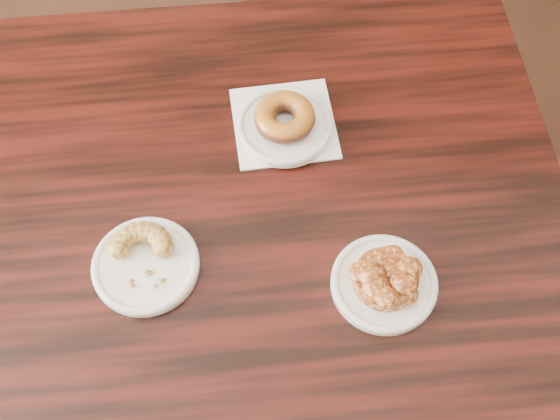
{
  "coord_description": "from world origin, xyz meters",
  "views": [
    {
      "loc": [
        -0.22,
        -0.26,
        1.69
      ],
      "look_at": [
        -0.2,
        0.24,
        0.8
      ],
      "focal_mm": 45.0,
      "sensor_mm": 36.0,
      "label": 1
    }
  ],
  "objects_px": {
    "glazed_donut": "(285,117)",
    "cruller_fragment": "(143,260)",
    "cafe_table": "(266,320)",
    "apple_fritter": "(386,278)"
  },
  "relations": [
    {
      "from": "glazed_donut",
      "to": "cruller_fragment",
      "type": "xyz_separation_m",
      "value": [
        -0.21,
        -0.24,
        -0.01
      ]
    },
    {
      "from": "cruller_fragment",
      "to": "cafe_table",
      "type": "bearing_deg",
      "value": 17.66
    },
    {
      "from": "cafe_table",
      "to": "cruller_fragment",
      "type": "xyz_separation_m",
      "value": [
        -0.17,
        -0.05,
        0.4
      ]
    },
    {
      "from": "cafe_table",
      "to": "apple_fritter",
      "type": "distance_m",
      "value": 0.45
    },
    {
      "from": "glazed_donut",
      "to": "apple_fritter",
      "type": "relative_size",
      "value": 0.76
    },
    {
      "from": "cafe_table",
      "to": "glazed_donut",
      "type": "bearing_deg",
      "value": 73.85
    },
    {
      "from": "cafe_table",
      "to": "glazed_donut",
      "type": "xyz_separation_m",
      "value": [
        0.04,
        0.19,
        0.41
      ]
    },
    {
      "from": "glazed_donut",
      "to": "cafe_table",
      "type": "bearing_deg",
      "value": -102.54
    },
    {
      "from": "apple_fritter",
      "to": "cruller_fragment",
      "type": "distance_m",
      "value": 0.35
    },
    {
      "from": "cafe_table",
      "to": "apple_fritter",
      "type": "bearing_deg",
      "value": -32.09
    }
  ]
}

